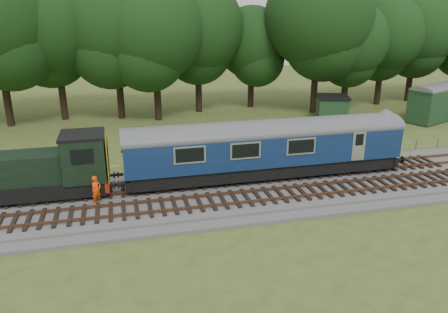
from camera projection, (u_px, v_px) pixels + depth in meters
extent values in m
plane|color=#43551F|center=(206.00, 197.00, 26.58)|extent=(120.00, 120.00, 0.00)
cube|color=#4C4C4F|center=(206.00, 194.00, 26.52)|extent=(70.00, 7.00, 0.35)
cube|color=brown|center=(203.00, 185.00, 27.05)|extent=(66.50, 0.07, 0.14)
cube|color=brown|center=(199.00, 177.00, 28.37)|extent=(66.50, 0.07, 0.14)
cube|color=brown|center=(214.00, 205.00, 24.29)|extent=(66.50, 0.07, 0.14)
cube|color=brown|center=(209.00, 195.00, 25.61)|extent=(66.50, 0.07, 0.14)
cube|color=black|center=(265.00, 167.00, 28.50)|extent=(17.46, 2.52, 0.85)
cube|color=#0E214B|center=(266.00, 146.00, 28.04)|extent=(18.00, 2.80, 2.05)
cube|color=yellow|center=(389.00, 142.00, 30.21)|extent=(0.06, 2.74, 1.30)
cube|color=black|center=(348.00, 162.00, 29.93)|extent=(2.60, 2.00, 0.55)
cube|color=black|center=(174.00, 178.00, 27.19)|extent=(2.60, 2.00, 0.55)
cube|color=black|center=(29.00, 188.00, 25.23)|extent=(8.73, 2.39, 0.85)
cube|color=black|center=(3.00, 170.00, 24.56)|extent=(6.30, 2.08, 1.70)
cube|color=black|center=(84.00, 157.00, 25.43)|extent=(2.40, 2.55, 2.60)
cube|color=#A51E0C|center=(107.00, 181.00, 26.21)|extent=(0.25, 2.60, 0.55)
cube|color=yellow|center=(108.00, 158.00, 25.80)|extent=(0.06, 2.55, 2.30)
imported|color=#FF510D|center=(96.00, 190.00, 24.40)|extent=(0.74, 0.74, 1.73)
cube|color=#1A391A|center=(332.00, 109.00, 44.35)|extent=(3.61, 3.61, 2.35)
cube|color=black|center=(333.00, 97.00, 43.94)|extent=(3.97, 3.97, 0.19)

